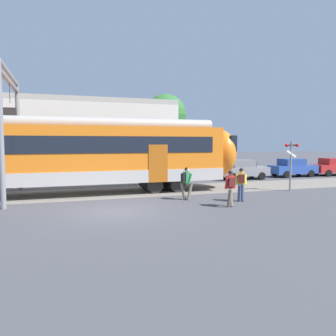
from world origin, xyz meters
TOP-DOWN VIEW (x-y plane):
  - ground_plane at (0.00, 0.00)m, footprint 160.00×160.00m
  - pedestrian_green at (3.83, 1.79)m, footprint 0.68×0.54m
  - pedestrian_red at (5.05, -0.55)m, footprint 0.58×0.62m
  - pedestrian_yellow at (6.24, 0.53)m, footprint 0.66×0.57m
  - parked_car_grey at (11.55, 9.21)m, footprint 4.04×1.83m
  - parked_car_blue at (16.66, 9.58)m, footprint 4.01×1.77m
  - parked_car_red at (20.94, 9.41)m, footprint 4.09×1.93m
  - catenary_gantry at (-4.61, 5.41)m, footprint 0.24×6.64m
  - crossing_signal at (10.89, 2.67)m, footprint 0.96×0.22m
  - background_building at (-3.58, 14.48)m, footprint 21.40×5.00m
  - street_tree_right at (7.12, 15.41)m, footprint 3.84×3.84m

SIDE VIEW (x-z plane):
  - ground_plane at x=0.00m, z-range 0.00..0.00m
  - parked_car_grey at x=11.55m, z-range 0.01..1.55m
  - parked_car_blue at x=16.66m, z-range 0.01..1.55m
  - parked_car_red at x=20.94m, z-range 0.01..1.55m
  - pedestrian_green at x=3.83m, z-range 0.16..1.82m
  - pedestrian_red at x=5.05m, z-range 0.16..1.82m
  - pedestrian_yellow at x=6.24m, z-range 0.16..1.82m
  - crossing_signal at x=10.89m, z-range 0.51..3.51m
  - background_building at x=-3.58m, z-range -1.39..7.81m
  - catenary_gantry at x=-4.61m, z-range 1.05..7.58m
  - street_tree_right at x=7.12m, z-range 1.74..9.10m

